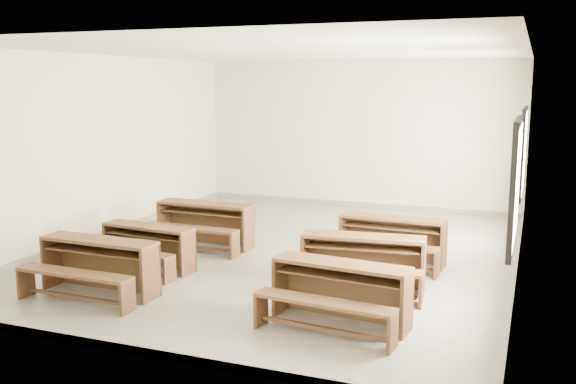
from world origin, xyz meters
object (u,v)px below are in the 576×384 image
at_px(desk_set_2, 204,221).
at_px(desk_set_3, 339,289).
at_px(desk_set_5, 391,237).
at_px(desk_set_4, 362,259).
at_px(desk_set_1, 147,244).
at_px(desk_set_0, 97,263).

height_order(desk_set_2, desk_set_3, desk_set_2).
bearing_deg(desk_set_5, desk_set_4, -91.26).
bearing_deg(desk_set_5, desk_set_1, -151.74).
relative_size(desk_set_0, desk_set_3, 0.98).
height_order(desk_set_0, desk_set_3, desk_set_0).
distance_m(desk_set_1, desk_set_4, 3.21).
xyz_separation_m(desk_set_2, desk_set_5, (3.15, 0.10, -0.01)).
distance_m(desk_set_1, desk_set_5, 3.66).
xyz_separation_m(desk_set_1, desk_set_5, (3.30, 1.59, 0.04)).
bearing_deg(desk_set_3, desk_set_4, 98.98).
height_order(desk_set_0, desk_set_2, desk_set_2).
height_order(desk_set_0, desk_set_1, desk_set_0).
height_order(desk_set_1, desk_set_3, desk_set_3).
relative_size(desk_set_0, desk_set_1, 1.08).
height_order(desk_set_4, desk_set_5, desk_set_4).
bearing_deg(desk_set_4, desk_set_0, -162.27).
xyz_separation_m(desk_set_0, desk_set_5, (3.25, 2.78, -0.00)).
bearing_deg(desk_set_1, desk_set_4, 9.18).
bearing_deg(desk_set_5, desk_set_2, -175.53).
xyz_separation_m(desk_set_3, desk_set_4, (-0.07, 1.29, 0.01)).
bearing_deg(desk_set_4, desk_set_3, -93.20).
height_order(desk_set_3, desk_set_5, desk_set_5).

